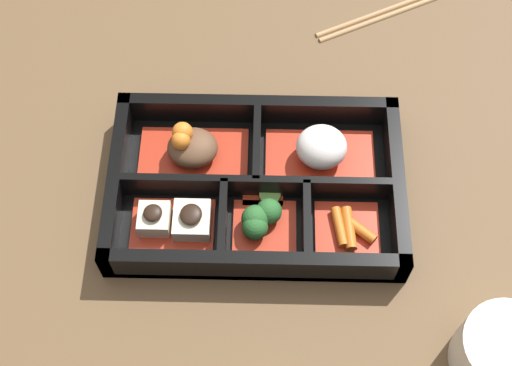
{
  "coord_description": "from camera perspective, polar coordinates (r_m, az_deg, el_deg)",
  "views": [
    {
      "loc": [
        0.01,
        -0.37,
        0.7
      ],
      "look_at": [
        0.0,
        0.0,
        0.03
      ],
      "focal_mm": 50.0,
      "sensor_mm": 36.0,
      "label": 1
    }
  ],
  "objects": [
    {
      "name": "tea_cup",
      "position": [
        0.73,
        19.09,
        -12.66
      ],
      "size": [
        0.09,
        0.09,
        0.06
      ],
      "color": "beige",
      "rests_on": "ground_plane"
    },
    {
      "name": "bento_rim",
      "position": [
        0.77,
        0.05,
        -0.24
      ],
      "size": [
        0.32,
        0.2,
        0.05
      ],
      "color": "black",
      "rests_on": "ground_plane"
    },
    {
      "name": "bento_base",
      "position": [
        0.79,
        0.0,
        -0.7
      ],
      "size": [
        0.32,
        0.2,
        0.01
      ],
      "color": "black",
      "rests_on": "ground_plane"
    },
    {
      "name": "bowl_greens",
      "position": [
        0.75,
        0.24,
        -3.03
      ],
      "size": [
        0.07,
        0.06,
        0.03
      ],
      "color": "#B22D19",
      "rests_on": "bento_base"
    },
    {
      "name": "ground_plane",
      "position": [
        0.79,
        0.0,
        -0.87
      ],
      "size": [
        3.0,
        3.0,
        0.0
      ],
      "primitive_type": "plane",
      "color": "brown"
    },
    {
      "name": "bowl_pickles",
      "position": [
        0.77,
        0.82,
        -0.87
      ],
      "size": [
        0.04,
        0.03,
        0.01
      ],
      "color": "#B22D19",
      "rests_on": "bento_base"
    },
    {
      "name": "bowl_stew",
      "position": [
        0.79,
        -5.19,
        2.76
      ],
      "size": [
        0.12,
        0.07,
        0.05
      ],
      "color": "#B22D19",
      "rests_on": "bento_base"
    },
    {
      "name": "chopsticks",
      "position": [
        0.97,
        11.39,
        13.63
      ],
      "size": [
        0.22,
        0.12,
        0.01
      ],
      "color": "#A87F51",
      "rests_on": "ground_plane"
    },
    {
      "name": "bowl_rice",
      "position": [
        0.79,
        5.23,
        2.65
      ],
      "size": [
        0.12,
        0.07,
        0.05
      ],
      "color": "#B22D19",
      "rests_on": "bento_base"
    },
    {
      "name": "bowl_carrots",
      "position": [
        0.76,
        7.36,
        -3.61
      ],
      "size": [
        0.07,
        0.06,
        0.02
      ],
      "color": "#B22D19",
      "rests_on": "bento_base"
    },
    {
      "name": "bowl_tofu",
      "position": [
        0.76,
        -6.51,
        -3.02
      ],
      "size": [
        0.09,
        0.06,
        0.03
      ],
      "color": "#B22D19",
      "rests_on": "bento_base"
    }
  ]
}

